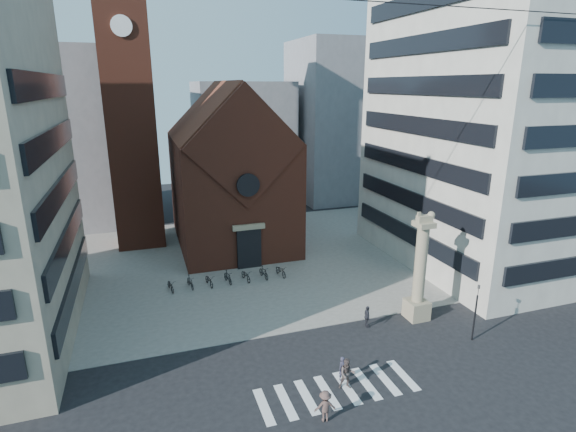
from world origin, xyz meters
The scene contains 22 objects.
ground centered at (0.00, 0.00, 0.00)m, with size 120.00×120.00×0.00m, color black.
piazza centered at (0.00, 19.00, 0.03)m, with size 46.00×30.00×0.05m, color gray.
zebra_crossing centered at (0.55, -3.00, 0.01)m, with size 10.20×3.20×0.01m, color white, non-canonical shape.
church centered at (0.00, 25.04, 7.98)m, with size 12.00×16.65×18.00m.
campanile centered at (-10.00, 28.00, 15.74)m, with size 5.50×5.50×31.20m.
building_right centered at (24.00, 12.00, 16.00)m, with size 18.00×22.00×32.00m, color beige.
bg_block_left centered at (-20.00, 40.00, 11.00)m, with size 16.00×14.00×22.00m, color gray.
bg_block_mid centered at (6.00, 45.00, 9.00)m, with size 14.00×12.00×18.00m, color gray.
bg_block_right centered at (22.00, 42.00, 12.00)m, with size 16.00×14.00×24.00m, color gray.
lion_column centered at (10.01, 3.00, 3.46)m, with size 1.63×1.60×8.68m.
traffic_light centered at (12.00, -1.00, 2.29)m, with size 0.13×0.16×4.30m.
pedestrian_0 centered at (1.26, -2.20, 0.79)m, with size 0.58×0.38×1.58m, color #313043.
pedestrian_1 centered at (1.18, -2.99, 0.98)m, with size 0.96×0.75×1.97m, color #4F423F.
pedestrian_2 centered at (5.69, 3.00, 0.85)m, with size 1.00×0.42×1.70m, color #27282E.
pedestrian_3 centered at (-1.13, -5.08, 0.91)m, with size 1.18×0.68×1.82m, color brown.
scooter_0 centered at (-7.86, 13.94, 0.57)m, with size 0.69×1.97×1.04m, color black.
scooter_1 centered at (-6.16, 13.94, 0.62)m, with size 0.54×1.91×1.15m, color black.
scooter_2 centered at (-4.45, 13.94, 0.57)m, with size 0.69×1.97×1.04m, color black.
scooter_3 centered at (-2.75, 13.94, 0.62)m, with size 0.54×1.91×1.15m, color black.
scooter_4 centered at (-1.05, 13.94, 0.57)m, with size 0.69×1.97×1.04m, color black.
scooter_5 centered at (0.65, 13.94, 0.62)m, with size 0.54×1.91×1.15m, color black.
scooter_6 centered at (2.35, 13.94, 0.57)m, with size 0.69×1.97×1.04m, color black.
Camera 1 is at (-9.45, -23.74, 17.59)m, focal length 28.00 mm.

